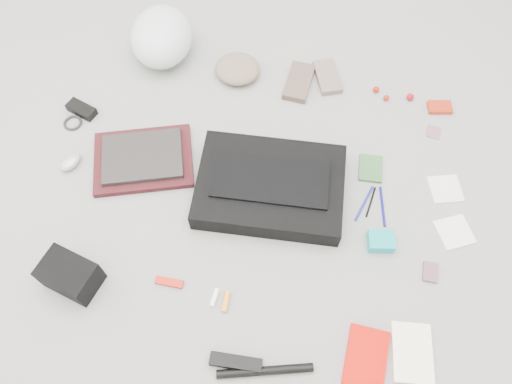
% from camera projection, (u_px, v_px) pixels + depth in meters
% --- Properties ---
extents(ground_plane, '(4.00, 4.00, 0.00)m').
position_uv_depth(ground_plane, '(256.00, 199.00, 1.79)').
color(ground_plane, gray).
extents(messenger_bag, '(0.53, 0.39, 0.09)m').
position_uv_depth(messenger_bag, '(270.00, 187.00, 1.77)').
color(messenger_bag, black).
rests_on(messenger_bag, ground_plane).
extents(bag_flap, '(0.41, 0.20, 0.01)m').
position_uv_depth(bag_flap, '(270.00, 180.00, 1.73)').
color(bag_flap, black).
rests_on(bag_flap, messenger_bag).
extents(laptop_sleeve, '(0.43, 0.37, 0.03)m').
position_uv_depth(laptop_sleeve, '(143.00, 160.00, 1.86)').
color(laptop_sleeve, '#3B1116').
rests_on(laptop_sleeve, ground_plane).
extents(laptop, '(0.34, 0.29, 0.02)m').
position_uv_depth(laptop, '(142.00, 156.00, 1.84)').
color(laptop, black).
rests_on(laptop, laptop_sleeve).
extents(bike_helmet, '(0.30, 0.35, 0.19)m').
position_uv_depth(bike_helmet, '(162.00, 37.00, 2.05)').
color(bike_helmet, silver).
rests_on(bike_helmet, ground_plane).
extents(beanie, '(0.19, 0.18, 0.06)m').
position_uv_depth(beanie, '(238.00, 69.00, 2.05)').
color(beanie, '#796553').
rests_on(beanie, ground_plane).
extents(mitten_left, '(0.11, 0.20, 0.03)m').
position_uv_depth(mitten_left, '(299.00, 82.00, 2.03)').
color(mitten_left, brown).
rests_on(mitten_left, ground_plane).
extents(mitten_right, '(0.14, 0.19, 0.03)m').
position_uv_depth(mitten_right, '(327.00, 77.00, 2.05)').
color(mitten_right, '#76645B').
rests_on(mitten_right, ground_plane).
extents(power_brick, '(0.13, 0.09, 0.03)m').
position_uv_depth(power_brick, '(82.00, 109.00, 1.97)').
color(power_brick, black).
rests_on(power_brick, ground_plane).
extents(cable_coil, '(0.08, 0.08, 0.01)m').
position_uv_depth(cable_coil, '(73.00, 123.00, 1.95)').
color(cable_coil, black).
rests_on(cable_coil, ground_plane).
extents(mouse, '(0.09, 0.11, 0.03)m').
position_uv_depth(mouse, '(70.00, 162.00, 1.85)').
color(mouse, '#9C98A9').
rests_on(mouse, ground_plane).
extents(camera_bag, '(0.20, 0.16, 0.11)m').
position_uv_depth(camera_bag, '(70.00, 275.00, 1.60)').
color(camera_bag, black).
rests_on(camera_bag, ground_plane).
extents(multitool, '(0.09, 0.03, 0.01)m').
position_uv_depth(multitool, '(169.00, 282.00, 1.64)').
color(multitool, '#B41A0B').
rests_on(multitool, ground_plane).
extents(toiletry_tube_white, '(0.02, 0.06, 0.02)m').
position_uv_depth(toiletry_tube_white, '(214.00, 298.00, 1.61)').
color(toiletry_tube_white, white).
rests_on(toiletry_tube_white, ground_plane).
extents(toiletry_tube_orange, '(0.02, 0.07, 0.02)m').
position_uv_depth(toiletry_tube_orange, '(226.00, 302.00, 1.60)').
color(toiletry_tube_orange, orange).
rests_on(toiletry_tube_orange, ground_plane).
extents(u_lock, '(0.16, 0.05, 0.03)m').
position_uv_depth(u_lock, '(236.00, 362.00, 1.51)').
color(u_lock, black).
rests_on(u_lock, ground_plane).
extents(bike_pump, '(0.29, 0.10, 0.03)m').
position_uv_depth(bike_pump, '(265.00, 371.00, 1.50)').
color(bike_pump, black).
rests_on(bike_pump, ground_plane).
extents(book_red, '(0.13, 0.19, 0.02)m').
position_uv_depth(book_red, '(366.00, 358.00, 1.52)').
color(book_red, red).
rests_on(book_red, ground_plane).
extents(book_white, '(0.14, 0.19, 0.02)m').
position_uv_depth(book_white, '(412.00, 353.00, 1.53)').
color(book_white, white).
rests_on(book_white, ground_plane).
extents(notepad, '(0.09, 0.12, 0.01)m').
position_uv_depth(notepad, '(370.00, 168.00, 1.85)').
color(notepad, '#305A2E').
rests_on(notepad, ground_plane).
extents(pen_blue, '(0.06, 0.15, 0.01)m').
position_uv_depth(pen_blue, '(364.00, 203.00, 1.78)').
color(pen_blue, navy).
rests_on(pen_blue, ground_plane).
extents(pen_black, '(0.03, 0.13, 0.01)m').
position_uv_depth(pen_black, '(371.00, 202.00, 1.78)').
color(pen_black, black).
rests_on(pen_black, ground_plane).
extents(pen_navy, '(0.04, 0.16, 0.01)m').
position_uv_depth(pen_navy, '(383.00, 206.00, 1.77)').
color(pen_navy, '#0C0976').
rests_on(pen_navy, ground_plane).
extents(accordion_wallet, '(0.10, 0.08, 0.04)m').
position_uv_depth(accordion_wallet, '(381.00, 241.00, 1.69)').
color(accordion_wallet, '#0CA0A4').
rests_on(accordion_wallet, ground_plane).
extents(card_deck, '(0.05, 0.07, 0.01)m').
position_uv_depth(card_deck, '(430.00, 272.00, 1.65)').
color(card_deck, '#734D5D').
rests_on(card_deck, ground_plane).
extents(napkin_top, '(0.14, 0.14, 0.01)m').
position_uv_depth(napkin_top, '(445.00, 189.00, 1.81)').
color(napkin_top, silver).
rests_on(napkin_top, ground_plane).
extents(napkin_bottom, '(0.15, 0.15, 0.01)m').
position_uv_depth(napkin_bottom, '(455.00, 232.00, 1.73)').
color(napkin_bottom, white).
rests_on(napkin_bottom, ground_plane).
extents(lollipop_a, '(0.03, 0.03, 0.03)m').
position_uv_depth(lollipop_a, '(376.00, 90.00, 2.02)').
color(lollipop_a, '#AA1405').
rests_on(lollipop_a, ground_plane).
extents(lollipop_b, '(0.03, 0.03, 0.02)m').
position_uv_depth(lollipop_b, '(386.00, 98.00, 2.00)').
color(lollipop_b, maroon).
rests_on(lollipop_b, ground_plane).
extents(lollipop_c, '(0.04, 0.04, 0.03)m').
position_uv_depth(lollipop_c, '(410.00, 97.00, 2.00)').
color(lollipop_c, '#A40911').
rests_on(lollipop_c, ground_plane).
extents(altoids_tin, '(0.10, 0.07, 0.02)m').
position_uv_depth(altoids_tin, '(440.00, 107.00, 1.98)').
color(altoids_tin, '#AD2814').
rests_on(altoids_tin, ground_plane).
extents(stamp_sheet, '(0.06, 0.07, 0.00)m').
position_uv_depth(stamp_sheet, '(434.00, 132.00, 1.93)').
color(stamp_sheet, '#8D5B70').
rests_on(stamp_sheet, ground_plane).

